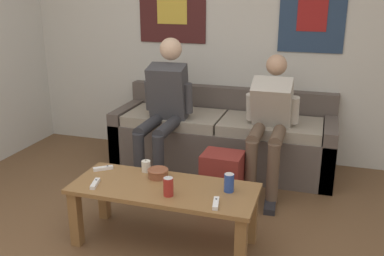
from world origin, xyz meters
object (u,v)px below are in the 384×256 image
Objects in this scene: couch at (223,139)px; drink_can_red at (168,187)px; person_seated_adult at (164,104)px; pillar_candle at (146,166)px; coffee_table at (164,197)px; drink_can_blue at (229,183)px; ceramic_bowl at (158,173)px; game_controller_near_right at (95,184)px; game_controller_near_left at (216,203)px; backpack at (222,181)px; game_controller_far_center at (103,168)px; person_seated_teen at (270,118)px.

couch reaches higher than drink_can_red.
person_seated_adult is 0.95m from pillar_candle.
drink_can_blue is at bearing 8.05° from coffee_table.
couch is 1.37m from ceramic_bowl.
person_seated_adult is 1.24m from game_controller_near_right.
pillar_candle is 0.64× the size of game_controller_near_left.
ceramic_bowl is 1.19× the size of drink_can_blue.
drink_can_red is at bearing -68.02° from person_seated_adult.
game_controller_far_center is (-0.77, -0.53, 0.23)m from backpack.
person_seated_teen reaches higher than couch.
person_seated_teen is 7.80× the size of game_controller_near_left.
game_controller_near_left reaches higher than coffee_table.
pillar_candle is at bearing 149.77° from ceramic_bowl.
drink_can_red is (0.29, -0.31, 0.02)m from pillar_candle.
couch is at bearing 83.80° from ceramic_bowl.
backpack is 3.63× the size of drink_can_red.
drink_can_red reaches higher than ceramic_bowl.
coffee_table is at bearing 159.71° from game_controller_near_left.
pillar_candle is (-0.76, -0.95, -0.17)m from person_seated_teen.
ceramic_bowl is (-0.34, -0.54, 0.26)m from backpack.
drink_can_blue is at bearing -72.54° from backpack.
ceramic_bowl is at bearing 172.96° from drink_can_blue.
game_controller_far_center is at bearing 165.99° from coffee_table.
coffee_table is at bearing 124.27° from drink_can_red.
person_seated_teen is 2.56× the size of backpack.
person_seated_adult reaches higher than pillar_candle.
person_seated_adult is 1.11× the size of person_seated_teen.
pillar_candle is at bearing 136.99° from coffee_table.
drink_can_red is at bearing -22.09° from game_controller_far_center.
game_controller_near_right is (-0.89, -0.18, -0.05)m from drink_can_blue.
game_controller_far_center is (-0.96, 0.07, -0.05)m from drink_can_blue.
couch is 1.69m from game_controller_near_right.
drink_can_red is 0.65m from game_controller_far_center.
pillar_candle is (-0.12, 0.07, 0.00)m from ceramic_bowl.
game_controller_near_left is (0.61, -0.35, -0.03)m from pillar_candle.
couch reaches higher than game_controller_near_left.
game_controller_far_center is at bearing -136.74° from person_seated_teen.
coffee_table is (-0.06, -1.48, 0.07)m from couch.
pillar_candle is at bearing 53.02° from game_controller_near_right.
drink_can_blue reaches higher than coffee_table.
couch reaches higher than pillar_candle.
ceramic_bowl is 0.29m from drink_can_red.
couch is 1.61m from drink_can_red.
pillar_candle reaches higher than game_controller_near_right.
backpack is at bearing 107.46° from drink_can_blue.
coffee_table is at bearing -43.01° from pillar_candle.
couch reaches higher than drink_can_blue.
game_controller_near_right is at bearing -165.10° from coffee_table.
drink_can_red is (0.17, -0.24, 0.03)m from ceramic_bowl.
game_controller_near_right is at bearing -145.70° from ceramic_bowl.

